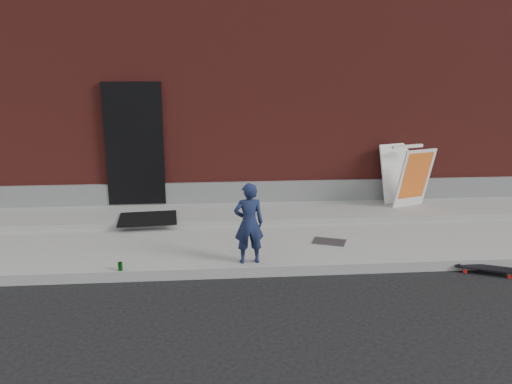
{
  "coord_description": "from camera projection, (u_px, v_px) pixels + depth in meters",
  "views": [
    {
      "loc": [
        -1.13,
        -6.27,
        2.81
      ],
      "look_at": [
        -0.54,
        0.8,
        1.0
      ],
      "focal_mm": 35.0,
      "sensor_mm": 36.0,
      "label": 1
    }
  ],
  "objects": [
    {
      "name": "building",
      "position": [
        257.0,
        77.0,
        12.97
      ],
      "size": [
        20.0,
        8.1,
        5.0
      ],
      "color": "maroon",
      "rests_on": "ground"
    },
    {
      "name": "pizza_sign",
      "position": [
        406.0,
        175.0,
        9.3
      ],
      "size": [
        0.9,
        0.98,
        1.13
      ],
      "color": "silver",
      "rests_on": "apron"
    },
    {
      "name": "ground",
      "position": [
        300.0,
        276.0,
        6.84
      ],
      "size": [
        80.0,
        80.0,
        0.0
      ],
      "primitive_type": "plane",
      "color": "black",
      "rests_on": "ground"
    },
    {
      "name": "utility_plate",
      "position": [
        329.0,
        242.0,
        7.71
      ],
      "size": [
        0.57,
        0.47,
        0.01
      ],
      "primitive_type": "cube",
      "rotation": [
        0.0,
        0.0,
        -0.37
      ],
      "color": "#515156",
      "rests_on": "sidewalk"
    },
    {
      "name": "doormat",
      "position": [
        148.0,
        219.0,
        8.52
      ],
      "size": [
        1.03,
        0.87,
        0.03
      ],
      "primitive_type": "cube",
      "rotation": [
        0.0,
        0.0,
        0.09
      ],
      "color": "black",
      "rests_on": "apron"
    },
    {
      "name": "soda_can",
      "position": [
        120.0,
        266.0,
        6.64
      ],
      "size": [
        0.07,
        0.07,
        0.11
      ],
      "primitive_type": "cylinder",
      "rotation": [
        0.0,
        0.0,
        0.14
      ],
      "color": "#16711E",
      "rests_on": "sidewalk"
    },
    {
      "name": "child",
      "position": [
        249.0,
        223.0,
        6.8
      ],
      "size": [
        0.43,
        0.31,
        1.13
      ],
      "primitive_type": "imported",
      "rotation": [
        0.0,
        0.0,
        3.23
      ],
      "color": "#182143",
      "rests_on": "sidewalk"
    },
    {
      "name": "sidewalk",
      "position": [
        285.0,
        235.0,
        8.27
      ],
      "size": [
        20.0,
        3.0,
        0.15
      ],
      "primitive_type": "cube",
      "color": "gray",
      "rests_on": "ground"
    },
    {
      "name": "apron",
      "position": [
        278.0,
        212.0,
        9.1
      ],
      "size": [
        20.0,
        1.2,
        0.1
      ],
      "primitive_type": "cube",
      "color": "gray",
      "rests_on": "sidewalk"
    },
    {
      "name": "skateboard",
      "position": [
        487.0,
        268.0,
        6.91
      ],
      "size": [
        0.82,
        0.51,
        0.09
      ],
      "color": "red",
      "rests_on": "ground"
    }
  ]
}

